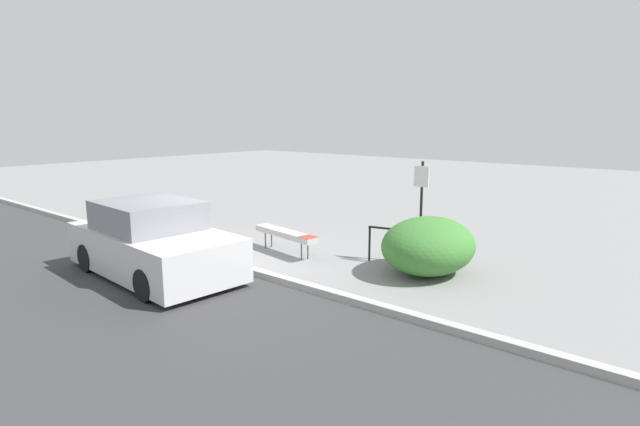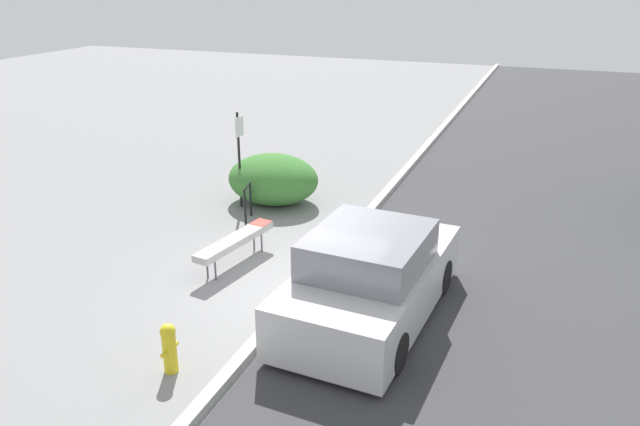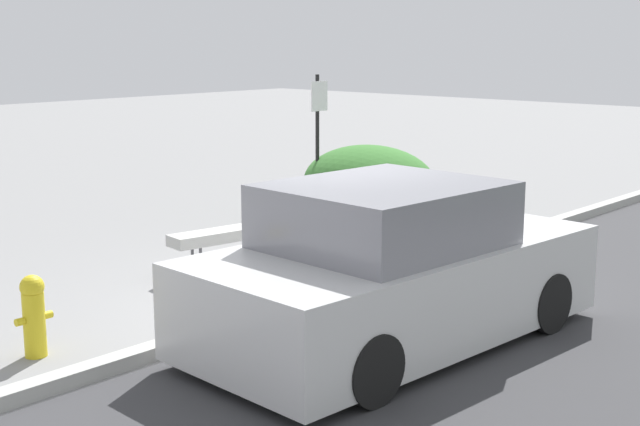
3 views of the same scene
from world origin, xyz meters
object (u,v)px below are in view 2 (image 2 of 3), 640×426
object	(u,v)px
bike_rack	(248,199)
fire_hydrant	(169,347)
bench	(235,241)
parked_car_near	(370,278)
sign_post	(239,151)

from	to	relation	value
bike_rack	fire_hydrant	size ratio (longest dim) A/B	1.08
bench	parked_car_near	bearing A→B (deg)	-98.39
bench	bike_rack	size ratio (longest dim) A/B	2.56
bike_rack	fire_hydrant	distance (m)	5.80
sign_post	fire_hydrant	size ratio (longest dim) A/B	3.01
bench	fire_hydrant	xyz separation A→B (m)	(-3.42, -0.81, -0.08)
bench	fire_hydrant	size ratio (longest dim) A/B	2.76
bench	fire_hydrant	distance (m)	3.52
bench	sign_post	world-z (taller)	sign_post
bench	parked_car_near	world-z (taller)	parked_car_near
bench	parked_car_near	size ratio (longest dim) A/B	0.50
sign_post	fire_hydrant	world-z (taller)	sign_post
fire_hydrant	parked_car_near	world-z (taller)	parked_car_near
bike_rack	sign_post	distance (m)	1.25
fire_hydrant	bike_rack	bearing A→B (deg)	16.52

